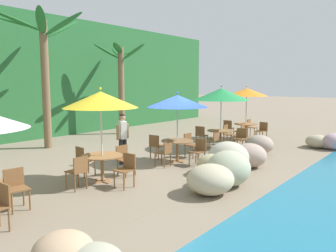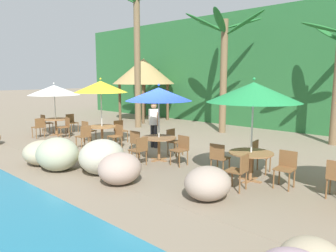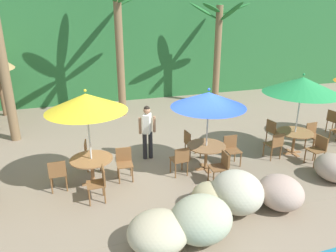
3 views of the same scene
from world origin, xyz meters
name	(u,v)px [view 2 (image 2 of 3)]	position (x,y,z in m)	size (l,w,h in m)	color
ground_plane	(150,155)	(0.00, 0.00, 0.00)	(120.00, 120.00, 0.00)	gray
terrace_deck	(150,155)	(0.00, 0.00, 0.00)	(18.00, 5.20, 0.01)	gray
foliage_backdrop	(272,69)	(0.00, 9.00, 3.00)	(28.00, 2.40, 6.00)	#286633
rock_seawall	(93,165)	(0.70, -2.71, 0.38)	(13.24, 2.95, 0.94)	#AE909C
umbrella_white	(54,90)	(-5.86, -0.19, 2.03)	(2.25, 2.25, 2.37)	silver
dining_table_white	(56,122)	(-5.86, -0.19, 0.61)	(1.10, 1.10, 0.74)	olive
chair_white_seaward	(65,126)	(-5.01, -0.22, 0.51)	(0.48, 0.48, 0.87)	brown
chair_white_inland	(71,122)	(-5.98, 0.66, 0.51)	(0.44, 0.43, 0.87)	brown
chair_white_left	(45,122)	(-6.71, -0.26, 0.51)	(0.43, 0.44, 0.87)	brown
chair_white_right	(39,126)	(-5.75, -1.04, 0.51)	(0.44, 0.43, 0.87)	brown
umbrella_yellow	(101,87)	(-2.53, -0.08, 2.24)	(2.01, 2.01, 2.58)	silver
dining_table_yellow	(102,129)	(-2.53, -0.08, 0.61)	(1.10, 1.10, 0.74)	olive
chair_yellow_seaward	(117,135)	(-1.67, -0.05, 0.51)	(0.45, 0.46, 0.87)	brown
chair_yellow_inland	(120,129)	(-2.50, 0.77, 0.51)	(0.48, 0.47, 0.87)	brown
chair_yellow_left	(87,130)	(-3.38, -0.17, 0.51)	(0.42, 0.43, 0.87)	brown
chair_yellow_right	(84,135)	(-2.44, -0.93, 0.51)	(0.43, 0.42, 0.87)	brown
umbrella_blue	(159,94)	(0.65, -0.23, 2.08)	(2.06, 2.06, 2.40)	silver
dining_table_blue	(159,141)	(0.65, -0.23, 0.61)	(1.10, 1.10, 0.74)	olive
chair_blue_seaward	(181,148)	(1.51, -0.17, 0.51)	(0.43, 0.44, 0.87)	brown
chair_blue_inland	(173,140)	(0.51, 0.61, 0.51)	(0.45, 0.45, 0.87)	brown
chair_blue_left	(137,141)	(-0.19, -0.39, 0.51)	(0.45, 0.46, 0.87)	brown
chair_blue_right	(140,149)	(0.69, -1.09, 0.51)	(0.45, 0.45, 0.87)	brown
umbrella_green	(254,92)	(3.76, -0.13, 2.23)	(2.30, 2.30, 2.59)	silver
dining_table_green	(251,157)	(3.76, -0.13, 0.61)	(1.10, 1.10, 0.74)	olive
chair_green_seaward	(286,166)	(4.60, 0.01, 0.51)	(0.44, 0.45, 0.87)	brown
chair_green_inland	(259,154)	(3.56, 0.70, 0.51)	(0.48, 0.47, 0.87)	brown
chair_green_left	(219,157)	(2.92, -0.30, 0.51)	(0.46, 0.47, 0.87)	brown
chair_green_right	(240,169)	(3.93, -0.96, 0.51)	(0.47, 0.46, 0.87)	brown
palm_tree_nearest	(137,40)	(-4.85, 3.88, 4.44)	(2.79, 2.79, 7.05)	brown
palm_tree_second	(224,51)	(-0.74, 5.52, 3.77)	(3.76, 3.54, 5.45)	brown
palapa_hut	(143,72)	(-6.65, 6.00, 2.93)	(3.72, 3.72, 3.71)	brown
waiter_in_white	(154,121)	(-0.76, 0.96, 0.99)	(0.52, 0.39, 1.70)	#232328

